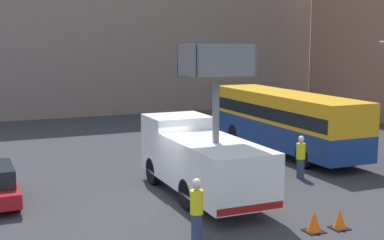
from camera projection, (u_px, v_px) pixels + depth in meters
The scene contains 8 objects.
ground_plane at pixel (173, 200), 19.68m from camera, with size 120.00×120.00×0.00m, color #333335.
building_backdrop_far at pixel (50, 33), 43.62m from camera, with size 44.00×10.00×12.65m.
utility_truck at pixel (201, 156), 19.88m from camera, with size 2.42×7.21×5.69m.
city_bus at pixel (285, 117), 27.75m from camera, with size 2.60×10.89×3.11m.
road_worker_near_truck at pixel (197, 211), 15.34m from camera, with size 0.38×0.38×1.93m.
road_worker_directing at pixel (301, 157), 22.63m from camera, with size 0.38×0.38×1.83m.
traffic_cone_near_truck at pixel (314, 222), 16.36m from camera, with size 0.58×0.58×0.66m.
traffic_cone_mid_road at pixel (340, 220), 16.62m from camera, with size 0.54×0.54×0.62m.
Camera 1 is at (-6.91, -17.73, 5.85)m, focal length 50.00 mm.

